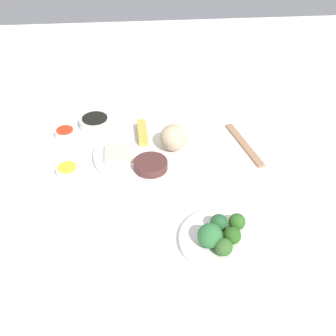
{
  "coord_description": "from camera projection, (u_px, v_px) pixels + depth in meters",
  "views": [
    {
      "loc": [
        0.94,
        -0.04,
        0.75
      ],
      "look_at": [
        0.07,
        0.03,
        0.06
      ],
      "focal_mm": 46.98,
      "sensor_mm": 36.0,
      "label": 1
    }
  ],
  "objects": [
    {
      "name": "tabletop",
      "position": [
        155.0,
        168.0,
        1.19
      ],
      "size": [
        2.2,
        2.2,
        0.02
      ],
      "primitive_type": "cube",
      "color": "white",
      "rests_on": "ground"
    },
    {
      "name": "main_plate",
      "position": [
        146.0,
        154.0,
        1.22
      ],
      "size": [
        0.29,
        0.29,
        0.02
      ],
      "primitive_type": "cylinder",
      "color": "white",
      "rests_on": "tabletop"
    },
    {
      "name": "rice_scoop",
      "position": [
        173.0,
        137.0,
        1.2
      ],
      "size": [
        0.07,
        0.07,
        0.07
      ],
      "primitive_type": "sphere",
      "color": "tan",
      "rests_on": "main_plate"
    },
    {
      "name": "spring_roll",
      "position": [
        142.0,
        132.0,
        1.26
      ],
      "size": [
        0.1,
        0.03,
        0.03
      ],
      "primitive_type": "cube",
      "rotation": [
        0.0,
        0.0,
        0.04
      ],
      "color": "gold",
      "rests_on": "main_plate"
    },
    {
      "name": "crab_rangoon_wonton",
      "position": [
        119.0,
        153.0,
        1.2
      ],
      "size": [
        0.08,
        0.08,
        0.01
      ],
      "primitive_type": "cube",
      "rotation": [
        0.0,
        0.0,
        0.02
      ],
      "color": "beige",
      "rests_on": "main_plate"
    },
    {
      "name": "stir_fry_heap",
      "position": [
        151.0,
        165.0,
        1.15
      ],
      "size": [
        0.09,
        0.09,
        0.02
      ],
      "primitive_type": "cylinder",
      "color": "#4E2A28",
      "rests_on": "main_plate"
    },
    {
      "name": "broccoli_plate",
      "position": [
        224.0,
        240.0,
        0.97
      ],
      "size": [
        0.2,
        0.2,
        0.01
      ],
      "primitive_type": "cylinder",
      "color": "white",
      "rests_on": "tabletop"
    },
    {
      "name": "broccoli_floret_0",
      "position": [
        232.0,
        236.0,
        0.94
      ],
      "size": [
        0.04,
        0.04,
        0.04
      ],
      "primitive_type": "sphere",
      "color": "#28591B",
      "rests_on": "broccoli_plate"
    },
    {
      "name": "broccoli_floret_1",
      "position": [
        219.0,
        223.0,
        0.97
      ],
      "size": [
        0.04,
        0.04,
        0.04
      ],
      "primitive_type": "sphere",
      "color": "#24572D",
      "rests_on": "broccoli_plate"
    },
    {
      "name": "broccoli_floret_3",
      "position": [
        210.0,
        236.0,
        0.93
      ],
      "size": [
        0.05,
        0.05,
        0.05
      ],
      "primitive_type": "sphere",
      "color": "#2E6D37",
      "rests_on": "broccoli_plate"
    },
    {
      "name": "broccoli_floret_4",
      "position": [
        237.0,
        222.0,
        0.97
      ],
      "size": [
        0.04,
        0.04,
        0.04
      ],
      "primitive_type": "sphere",
      "color": "#2E6020",
      "rests_on": "broccoli_plate"
    },
    {
      "name": "broccoli_floret_6",
      "position": [
        224.0,
        247.0,
        0.92
      ],
      "size": [
        0.04,
        0.04,
        0.04
      ],
      "primitive_type": "sphere",
      "color": "#336026",
      "rests_on": "broccoli_plate"
    },
    {
      "name": "soy_sauce_bowl",
      "position": [
        95.0,
        123.0,
        1.33
      ],
      "size": [
        0.09,
        0.09,
        0.03
      ],
      "primitive_type": "cylinder",
      "color": "white",
      "rests_on": "tabletop"
    },
    {
      "name": "soy_sauce_bowl_liquid",
      "position": [
        95.0,
        118.0,
        1.32
      ],
      "size": [
        0.08,
        0.08,
        0.0
      ],
      "primitive_type": "cylinder",
      "color": "black",
      "rests_on": "soy_sauce_bowl"
    },
    {
      "name": "sauce_ramekin_hot_mustard",
      "position": [
        68.0,
        171.0,
        1.15
      ],
      "size": [
        0.06,
        0.06,
        0.02
      ],
      "primitive_type": "cylinder",
      "color": "white",
      "rests_on": "tabletop"
    },
    {
      "name": "sauce_ramekin_hot_mustard_liquid",
      "position": [
        67.0,
        167.0,
        1.14
      ],
      "size": [
        0.05,
        0.05,
        0.0
      ],
      "primitive_type": "cylinder",
      "color": "yellow",
      "rests_on": "sauce_ramekin_hot_mustard"
    },
    {
      "name": "sauce_ramekin_sweet_and_sour",
      "position": [
        65.0,
        134.0,
        1.29
      ],
      "size": [
        0.06,
        0.06,
        0.02
      ],
      "primitive_type": "cylinder",
      "color": "white",
      "rests_on": "tabletop"
    },
    {
      "name": "sauce_ramekin_sweet_and_sour_liquid",
      "position": [
        65.0,
        130.0,
        1.28
      ],
      "size": [
        0.05,
        0.05,
        0.0
      ],
      "primitive_type": "cylinder",
      "color": "red",
      "rests_on": "sauce_ramekin_sweet_and_sour"
    },
    {
      "name": "chopsticks_pair",
      "position": [
        244.0,
        144.0,
        1.26
      ],
      "size": [
        0.22,
        0.07,
        0.01
      ],
      "primitive_type": "cube",
      "rotation": [
        0.0,
        0.0,
        0.23
      ],
      "color": "#A17552",
      "rests_on": "tabletop"
    }
  ]
}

